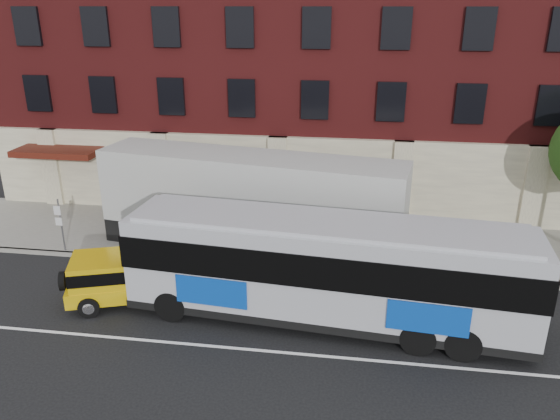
# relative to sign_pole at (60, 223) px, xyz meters

# --- Properties ---
(ground) EXTENTS (120.00, 120.00, 0.00)m
(ground) POSITION_rel_sign_pole_xyz_m (8.50, -6.15, -1.45)
(ground) COLOR black
(ground) RESTS_ON ground
(sidewalk) EXTENTS (60.00, 6.00, 0.15)m
(sidewalk) POSITION_rel_sign_pole_xyz_m (8.50, 2.85, -1.38)
(sidewalk) COLOR gray
(sidewalk) RESTS_ON ground
(kerb) EXTENTS (60.00, 0.25, 0.15)m
(kerb) POSITION_rel_sign_pole_xyz_m (8.50, -0.15, -1.38)
(kerb) COLOR gray
(kerb) RESTS_ON ground
(lane_line) EXTENTS (60.00, 0.12, 0.01)m
(lane_line) POSITION_rel_sign_pole_xyz_m (8.50, -5.65, -1.45)
(lane_line) COLOR white
(lane_line) RESTS_ON ground
(building) EXTENTS (30.00, 12.10, 15.00)m
(building) POSITION_rel_sign_pole_xyz_m (8.49, 10.77, 6.13)
(building) COLOR #5A1516
(building) RESTS_ON sidewalk
(sign_pole) EXTENTS (0.30, 0.20, 2.50)m
(sign_pole) POSITION_rel_sign_pole_xyz_m (0.00, 0.00, 0.00)
(sign_pole) COLOR slate
(sign_pole) RESTS_ON ground
(city_bus) EXTENTS (13.53, 4.01, 3.65)m
(city_bus) POSITION_rel_sign_pole_xyz_m (11.51, -3.56, 0.56)
(city_bus) COLOR #AFB1B9
(city_bus) RESTS_ON ground
(yellow_suv) EXTENTS (4.79, 3.16, 1.79)m
(yellow_suv) POSITION_rel_sign_pole_xyz_m (4.29, -3.33, -0.43)
(yellow_suv) COLOR #DFB20D
(yellow_suv) RESTS_ON ground
(shipping_container) EXTENTS (13.26, 4.86, 4.33)m
(shipping_container) POSITION_rel_sign_pole_xyz_m (7.95, 1.45, 0.69)
(shipping_container) COLOR black
(shipping_container) RESTS_ON ground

